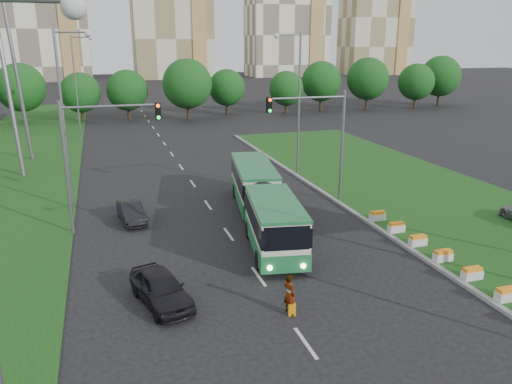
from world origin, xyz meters
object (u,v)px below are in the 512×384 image
object	(u,v)px
car_left_near	(161,288)
shopping_trolley	(292,309)
traffic_mast_left	(93,145)
car_left_far	(131,212)
articulated_bus	(260,200)
traffic_mast_median	(322,130)
pedestrian	(289,294)

from	to	relation	value
car_left_near	shopping_trolley	distance (m)	5.84
traffic_mast_left	car_left_far	size ratio (longest dim) A/B	2.05
articulated_bus	car_left_far	bearing A→B (deg)	168.94
traffic_mast_median	articulated_bus	size ratio (longest dim) A/B	0.50
traffic_mast_median	traffic_mast_left	distance (m)	15.19
traffic_mast_left	car_left_near	bearing A→B (deg)	-76.52
pedestrian	articulated_bus	bearing A→B (deg)	-30.22
traffic_mast_left	car_left_far	xyz separation A→B (m)	(1.94, 1.05, -4.71)
traffic_mast_left	car_left_near	size ratio (longest dim) A/B	1.84
car_left_far	pedestrian	distance (m)	14.84
articulated_bus	pedestrian	world-z (taller)	articulated_bus
car_left_near	pedestrian	bearing A→B (deg)	-40.03
traffic_mast_median	shopping_trolley	bearing A→B (deg)	-118.46
traffic_mast_median	shopping_trolley	xyz separation A→B (m)	(-7.53, -13.89, -5.09)
traffic_mast_left	pedestrian	xyz separation A→B (m)	(7.58, -12.67, -4.46)
shopping_trolley	pedestrian	bearing A→B (deg)	116.66
shopping_trolley	car_left_far	bearing A→B (deg)	127.28
articulated_bus	shopping_trolley	xyz separation A→B (m)	(-2.12, -11.00, -1.36)
articulated_bus	car_left_far	size ratio (longest dim) A/B	4.11
traffic_mast_median	articulated_bus	xyz separation A→B (m)	(-5.41, -2.89, -3.73)
articulated_bus	car_left_near	distance (m)	11.12
traffic_mast_left	shopping_trolley	world-z (taller)	traffic_mast_left
articulated_bus	car_left_far	xyz separation A→B (m)	(-7.80, 2.94, -0.97)
car_left_near	car_left_far	size ratio (longest dim) A/B	1.11
car_left_far	car_left_near	bearing A→B (deg)	-94.09
traffic_mast_median	car_left_far	bearing A→B (deg)	179.77
pedestrian	shopping_trolley	bearing A→B (deg)	172.68
pedestrian	car_left_near	bearing A→B (deg)	45.74
car_left_near	shopping_trolley	xyz separation A→B (m)	(5.18, -2.65, -0.48)
traffic_mast_left	articulated_bus	distance (m)	10.60
traffic_mast_left	car_left_near	world-z (taller)	traffic_mast_left
shopping_trolley	traffic_mast_median	bearing A→B (deg)	76.63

